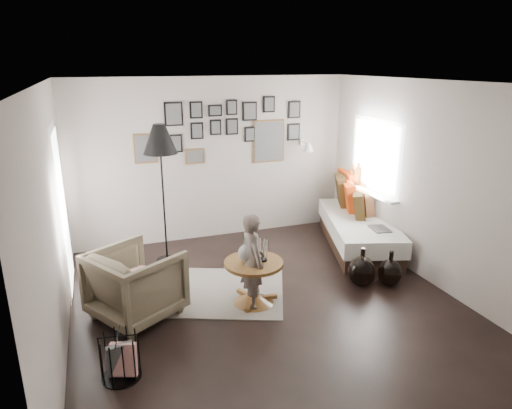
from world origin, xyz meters
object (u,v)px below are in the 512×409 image
object	(u,v)px
floor_lamp	(160,144)
demijohn_small	(390,273)
magazine_basket	(120,357)
vase	(247,250)
demijohn_large	(362,271)
armchair	(136,284)
child	(253,262)
daybed	(355,224)
pedestal_table	(254,284)

from	to	relation	value
floor_lamp	demijohn_small	xyz separation A→B (m)	(2.62, -1.74, -1.55)
floor_lamp	magazine_basket	world-z (taller)	floor_lamp
vase	demijohn_large	size ratio (longest dim) A/B	0.95
armchair	child	world-z (taller)	child
demijohn_large	demijohn_small	distance (m)	0.37
vase	child	xyz separation A→B (m)	(0.05, -0.07, -0.13)
daybed	magazine_basket	bearing A→B (deg)	-133.04
floor_lamp	demijohn_small	world-z (taller)	floor_lamp
pedestal_table	demijohn_large	size ratio (longest dim) A/B	1.34
magazine_basket	demijohn_large	size ratio (longest dim) A/B	0.82
floor_lamp	child	size ratio (longest dim) A/B	1.73
demijohn_large	armchair	bearing A→B (deg)	175.40
pedestal_table	vase	distance (m)	0.46
daybed	demijohn_large	distance (m)	1.44
armchair	demijohn_large	xyz separation A→B (m)	(2.83, -0.23, -0.20)
armchair	floor_lamp	xyz separation A→B (m)	(0.56, 1.39, 1.33)
vase	magazine_basket	distance (m)	1.83
pedestal_table	vase	bearing A→B (deg)	165.96
magazine_basket	child	world-z (taller)	child
vase	child	distance (m)	0.16
pedestal_table	demijohn_large	world-z (taller)	pedestal_table
daybed	magazine_basket	size ratio (longest dim) A/B	5.29
floor_lamp	demijohn_small	size ratio (longest dim) A/B	4.20
vase	magazine_basket	world-z (taller)	vase
armchair	floor_lamp	size ratio (longest dim) A/B	0.44
pedestal_table	child	distance (m)	0.33
magazine_basket	demijohn_small	xyz separation A→B (m)	(3.44, 0.71, -0.03)
child	magazine_basket	bearing A→B (deg)	115.28
demijohn_small	daybed	bearing A→B (deg)	76.87
daybed	armchair	world-z (taller)	daybed
demijohn_small	floor_lamp	bearing A→B (deg)	146.37
demijohn_small	child	bearing A→B (deg)	176.85
vase	demijohn_small	distance (m)	1.99
vase	demijohn_large	world-z (taller)	vase
armchair	child	distance (m)	1.35
magazine_basket	demijohn_large	distance (m)	3.20
armchair	demijohn_large	size ratio (longest dim) A/B	1.69
floor_lamp	child	bearing A→B (deg)	-65.08
armchair	child	xyz separation A→B (m)	(1.32, -0.25, 0.17)
daybed	floor_lamp	size ratio (longest dim) A/B	1.14
pedestal_table	child	xyz separation A→B (m)	(-0.03, -0.05, 0.32)
vase	magazine_basket	bearing A→B (deg)	-150.04
demijohn_large	demijohn_small	xyz separation A→B (m)	(0.35, -0.12, -0.02)
magazine_basket	child	xyz separation A→B (m)	(1.58, 0.81, 0.37)
armchair	magazine_basket	distance (m)	1.10
magazine_basket	child	bearing A→B (deg)	27.06
floor_lamp	demijohn_small	distance (m)	3.50
pedestal_table	daybed	xyz separation A→B (m)	(2.15, 1.23, 0.08)
child	armchair	bearing A→B (deg)	77.70
vase	daybed	xyz separation A→B (m)	(2.23, 1.21, -0.37)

